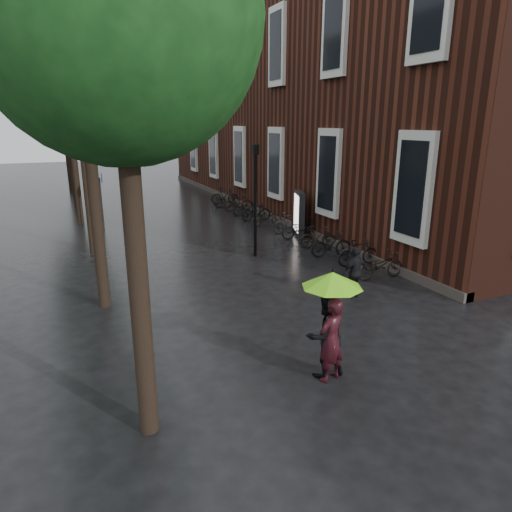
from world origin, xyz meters
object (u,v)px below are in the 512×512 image
parked_bicycles (277,220)px  lamp_post (255,190)px  person_black (325,336)px  person_burgundy (331,340)px  ad_lightbox (299,214)px  pedestrian_walking (355,273)px

parked_bicycles → lamp_post: (-2.80, -3.81, 2.11)m
person_black → lamp_post: bearing=-105.9°
person_burgundy → lamp_post: bearing=-122.5°
person_burgundy → lamp_post: size_ratio=0.42×
person_burgundy → lamp_post: lamp_post is taller
person_black → parked_bicycles: 13.35m
parked_bicycles → ad_lightbox: size_ratio=8.12×
parked_bicycles → ad_lightbox: 1.67m
person_burgundy → pedestrian_walking: size_ratio=1.14×
parked_bicycles → person_burgundy: bearing=-111.5°
person_burgundy → parked_bicycles: 13.55m
person_black → person_burgundy: bearing=90.1°
person_burgundy → ad_lightbox: 12.29m
lamp_post → person_burgundy: bearing=-103.9°
pedestrian_walking → ad_lightbox: 7.81m
pedestrian_walking → lamp_post: (-0.96, 5.21, 1.80)m
pedestrian_walking → lamp_post: bearing=-84.5°
person_burgundy → pedestrian_walking: bearing=-149.7°
parked_bicycles → ad_lightbox: (0.38, -1.53, 0.54)m
lamp_post → pedestrian_walking: bearing=-79.6°
parked_bicycles → pedestrian_walking: bearing=-101.5°
person_burgundy → lamp_post: (2.17, 8.79, 1.70)m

